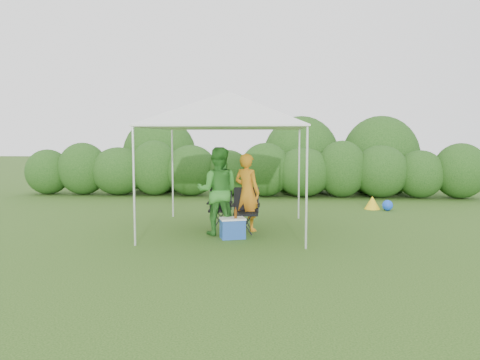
# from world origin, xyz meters

# --- Properties ---
(ground) EXTENTS (70.00, 70.00, 0.00)m
(ground) POSITION_xyz_m (0.00, 0.00, 0.00)
(ground) COLOR #375B1C
(hedge) EXTENTS (14.86, 1.53, 1.80)m
(hedge) POSITION_xyz_m (0.04, 6.00, 0.83)
(hedge) COLOR #275119
(hedge) RESTS_ON ground
(canopy) EXTENTS (3.10, 3.10, 2.83)m
(canopy) POSITION_xyz_m (0.00, 0.50, 2.46)
(canopy) COLOR silver
(canopy) RESTS_ON ground
(chair_right) EXTENTS (0.57, 0.52, 0.89)m
(chair_right) POSITION_xyz_m (0.38, 0.34, 0.51)
(chair_right) COLOR black
(chair_right) RESTS_ON ground
(chair_left) EXTENTS (0.53, 0.48, 0.83)m
(chair_left) POSITION_xyz_m (-0.21, 0.86, 0.47)
(chair_left) COLOR black
(chair_left) RESTS_ON ground
(man) EXTENTS (0.69, 0.63, 1.58)m
(man) POSITION_xyz_m (0.38, 0.50, 0.79)
(man) COLOR orange
(man) RESTS_ON ground
(woman) EXTENTS (0.84, 0.65, 1.72)m
(woman) POSITION_xyz_m (-0.16, 0.07, 0.86)
(woman) COLOR #327E29
(woman) RESTS_ON ground
(cooler) EXTENTS (0.54, 0.46, 0.39)m
(cooler) POSITION_xyz_m (0.16, -0.26, 0.20)
(cooler) COLOR #234DA4
(cooler) RESTS_ON ground
(bottle) EXTENTS (0.06, 0.06, 0.21)m
(bottle) POSITION_xyz_m (0.22, -0.30, 0.50)
(bottle) COLOR #592D0C
(bottle) RESTS_ON cooler
(lawn_toy) EXTENTS (0.69, 0.57, 0.34)m
(lawn_toy) POSITION_xyz_m (3.60, 3.54, 0.16)
(lawn_toy) COLOR yellow
(lawn_toy) RESTS_ON ground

